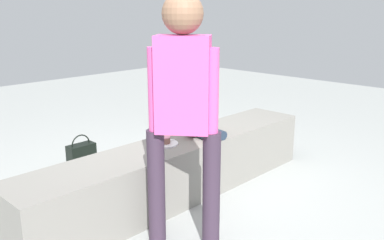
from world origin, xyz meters
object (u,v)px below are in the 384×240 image
(child_seated, at_px, (201,111))
(cake_box_white, at_px, (106,177))
(adult_standing, at_px, (183,100))
(gift_bag, at_px, (172,142))
(handbag_black_leather, at_px, (82,155))
(party_cup_red, at_px, (5,188))
(cake_plate, at_px, (164,142))
(water_bottle_near_gift, at_px, (21,192))

(child_seated, relative_size, cake_box_white, 1.53)
(adult_standing, relative_size, cake_box_white, 4.96)
(gift_bag, xyz_separation_m, handbag_black_leather, (-0.88, 0.34, -0.01))
(adult_standing, bearing_deg, party_cup_red, 108.82)
(party_cup_red, bearing_deg, cake_box_white, -28.85)
(gift_bag, xyz_separation_m, cake_box_white, (-0.94, -0.15, -0.07))
(cake_plate, distance_m, handbag_black_leather, 1.15)
(cake_plate, distance_m, party_cup_red, 1.38)
(child_seated, xyz_separation_m, cake_box_white, (-0.50, 0.66, -0.61))
(cake_box_white, height_order, handbag_black_leather, handbag_black_leather)
(adult_standing, distance_m, handbag_black_leather, 1.85)
(adult_standing, bearing_deg, child_seated, 35.68)
(adult_standing, height_order, cake_box_white, adult_standing)
(adult_standing, bearing_deg, gift_bag, 49.22)
(water_bottle_near_gift, xyz_separation_m, handbag_black_leather, (0.76, 0.36, 0.02))
(cake_plate, height_order, cake_box_white, cake_plate)
(party_cup_red, bearing_deg, gift_bag, -8.22)
(water_bottle_near_gift, bearing_deg, handbag_black_leather, 25.56)
(gift_bag, bearing_deg, water_bottle_near_gift, -179.15)
(cake_box_white, relative_size, handbag_black_leather, 0.97)
(child_seated, relative_size, adult_standing, 0.31)
(cake_plate, relative_size, party_cup_red, 1.91)
(handbag_black_leather, bearing_deg, water_bottle_near_gift, -154.44)
(cake_box_white, bearing_deg, cake_plate, -75.89)
(cake_box_white, distance_m, handbag_black_leather, 0.50)
(water_bottle_near_gift, bearing_deg, adult_standing, -68.44)
(cake_plate, relative_size, handbag_black_leather, 0.69)
(water_bottle_near_gift, bearing_deg, gift_bag, 0.85)
(water_bottle_near_gift, height_order, party_cup_red, water_bottle_near_gift)
(child_seated, height_order, handbag_black_leather, child_seated)
(handbag_black_leather, bearing_deg, cake_plate, -85.58)
(adult_standing, xyz_separation_m, handbag_black_leather, (0.25, 1.64, -0.83))
(adult_standing, distance_m, party_cup_red, 1.86)
(water_bottle_near_gift, relative_size, party_cup_red, 1.86)
(gift_bag, relative_size, handbag_black_leather, 0.92)
(cake_plate, height_order, gift_bag, cake_plate)
(adult_standing, height_order, water_bottle_near_gift, adult_standing)
(adult_standing, bearing_deg, cake_box_white, 80.98)
(child_seated, bearing_deg, adult_standing, -144.32)
(cake_box_white, xyz_separation_m, handbag_black_leather, (0.07, 0.49, 0.06))
(child_seated, height_order, cake_plate, child_seated)
(cake_plate, relative_size, cake_box_white, 0.71)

